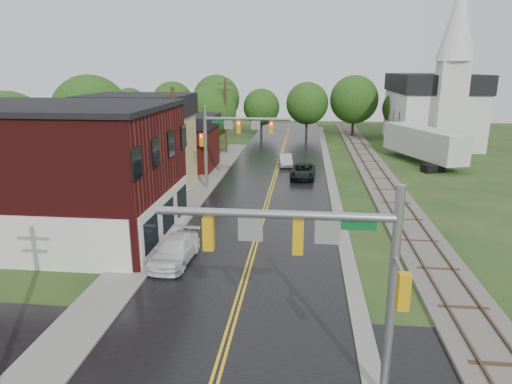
% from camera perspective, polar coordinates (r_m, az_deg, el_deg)
% --- Properties ---
extents(main_road, '(10.00, 90.00, 0.02)m').
position_cam_1_polar(main_road, '(42.28, 2.14, 1.16)').
color(main_road, black).
rests_on(main_road, ground).
extents(curb_right, '(0.80, 70.00, 0.12)m').
position_cam_1_polar(curb_right, '(47.11, 9.15, 2.47)').
color(curb_right, gray).
rests_on(curb_right, ground).
extents(sidewalk_left, '(2.40, 50.00, 0.12)m').
position_cam_1_polar(sidewalk_left, '(38.44, -7.66, -0.44)').
color(sidewalk_left, gray).
rests_on(sidewalk_left, ground).
extents(brick_building, '(14.30, 10.30, 8.30)m').
position_cam_1_polar(brick_building, '(30.72, -23.93, 2.30)').
color(brick_building, '#490F0F').
rests_on(brick_building, ground).
extents(yellow_house, '(8.00, 7.00, 6.40)m').
position_cam_1_polar(yellow_house, '(40.04, -14.20, 4.58)').
color(yellow_house, tan).
rests_on(yellow_house, ground).
extents(darkred_building, '(7.00, 6.00, 4.40)m').
position_cam_1_polar(darkred_building, '(48.34, -9.36, 5.45)').
color(darkred_building, '#3F0F0C').
rests_on(darkred_building, ground).
extents(church, '(10.40, 18.40, 20.00)m').
position_cam_1_polar(church, '(67.00, 21.39, 10.50)').
color(church, silver).
rests_on(church, ground).
extents(railroad, '(3.20, 80.00, 0.30)m').
position_cam_1_polar(railroad, '(47.56, 14.70, 2.41)').
color(railroad, '#59544C').
rests_on(railroad, ground).
extents(traffic_signal_near, '(7.34, 0.30, 7.20)m').
position_cam_1_polar(traffic_signal_near, '(14.00, 8.34, -7.77)').
color(traffic_signal_near, gray).
rests_on(traffic_signal_near, ground).
extents(traffic_signal_far, '(7.34, 0.43, 7.20)m').
position_cam_1_polar(traffic_signal_far, '(38.77, -3.27, 7.34)').
color(traffic_signal_far, gray).
rests_on(traffic_signal_far, ground).
extents(utility_pole_b, '(1.80, 0.28, 9.00)m').
position_cam_1_polar(utility_pole_b, '(34.73, -10.07, 5.74)').
color(utility_pole_b, '#382616').
rests_on(utility_pole_b, ground).
extents(utility_pole_c, '(1.80, 0.28, 9.00)m').
position_cam_1_polar(utility_pole_c, '(56.00, -3.81, 9.58)').
color(utility_pole_c, '#382616').
rests_on(utility_pole_c, ground).
extents(tree_left_a, '(6.80, 6.80, 8.67)m').
position_cam_1_polar(tree_left_a, '(40.21, -28.41, 6.00)').
color(tree_left_a, black).
rests_on(tree_left_a, ground).
extents(tree_left_b, '(7.60, 7.60, 9.69)m').
position_cam_1_polar(tree_left_b, '(47.74, -19.78, 8.90)').
color(tree_left_b, black).
rests_on(tree_left_b, ground).
extents(tree_left_c, '(6.00, 6.00, 7.65)m').
position_cam_1_polar(tree_left_c, '(53.76, -12.08, 8.81)').
color(tree_left_c, black).
rests_on(tree_left_c, ground).
extents(tree_left_e, '(6.40, 6.40, 8.16)m').
position_cam_1_polar(tree_left_e, '(58.23, -5.50, 9.86)').
color(tree_left_e, black).
rests_on(tree_left_e, ground).
extents(suv_dark, '(2.45, 4.92, 1.34)m').
position_cam_1_polar(suv_dark, '(44.11, 5.88, 2.59)').
color(suv_dark, black).
rests_on(suv_dark, ground).
extents(sedan_silver, '(1.76, 3.96, 1.26)m').
position_cam_1_polar(sedan_silver, '(49.41, 3.71, 3.99)').
color(sedan_silver, '#A7A7AB').
rests_on(sedan_silver, ground).
extents(pickup_white, '(2.11, 4.74, 1.35)m').
position_cam_1_polar(pickup_white, '(25.61, -10.08, -7.21)').
color(pickup_white, white).
rests_on(pickup_white, ground).
extents(semi_trailer, '(6.78, 12.47, 3.88)m').
position_cam_1_polar(semi_trailer, '(53.75, 20.19, 5.82)').
color(semi_trailer, black).
rests_on(semi_trailer, ground).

